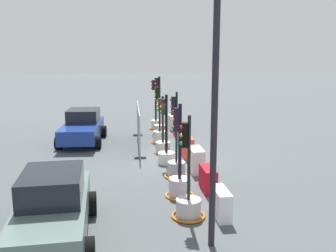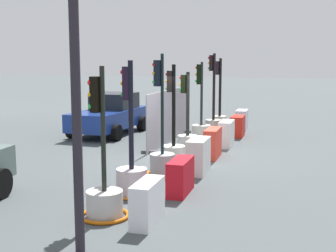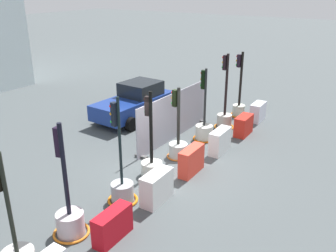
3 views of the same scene
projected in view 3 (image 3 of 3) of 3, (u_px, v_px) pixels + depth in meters
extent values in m
plane|color=#494F51|center=(170.00, 166.00, 12.62)|extent=(120.00, 120.00, 0.00)
cylinder|color=black|center=(8.00, 205.00, 7.41)|extent=(0.09, 0.09, 2.36)
cylinder|color=silver|center=(71.00, 224.00, 9.13)|extent=(0.69, 0.69, 0.60)
cylinder|color=black|center=(64.00, 170.00, 8.59)|extent=(0.11, 0.11, 2.38)
cube|color=black|center=(58.00, 142.00, 8.42)|extent=(0.18, 0.16, 0.72)
sphere|color=red|center=(55.00, 131.00, 8.38)|extent=(0.10, 0.10, 0.10)
sphere|color=orange|center=(57.00, 141.00, 8.47)|extent=(0.10, 0.10, 0.10)
sphere|color=green|center=(58.00, 150.00, 8.56)|extent=(0.10, 0.10, 0.10)
torus|color=orange|center=(72.00, 232.00, 9.23)|extent=(0.92, 0.92, 0.06)
cylinder|color=#AAAAAF|center=(122.00, 192.00, 10.51)|extent=(0.65, 0.65, 0.57)
cylinder|color=black|center=(120.00, 142.00, 9.94)|extent=(0.08, 0.08, 2.56)
cube|color=black|center=(114.00, 114.00, 9.69)|extent=(0.18, 0.18, 0.66)
sphere|color=red|center=(111.00, 106.00, 9.64)|extent=(0.09, 0.09, 0.09)
sphere|color=orange|center=(111.00, 114.00, 9.72)|extent=(0.09, 0.09, 0.09)
sphere|color=green|center=(112.00, 122.00, 9.80)|extent=(0.09, 0.09, 0.09)
torus|color=orange|center=(123.00, 200.00, 10.60)|extent=(0.88, 0.88, 0.08)
cylinder|color=silver|center=(152.00, 169.00, 11.96)|extent=(0.69, 0.69, 0.46)
cylinder|color=black|center=(151.00, 128.00, 11.45)|extent=(0.11, 0.11, 2.38)
cube|color=black|center=(148.00, 106.00, 11.27)|extent=(0.16, 0.17, 0.62)
sphere|color=red|center=(145.00, 99.00, 11.25)|extent=(0.09, 0.09, 0.09)
sphere|color=orange|center=(146.00, 105.00, 11.33)|extent=(0.09, 0.09, 0.09)
sphere|color=green|center=(146.00, 112.00, 11.40)|extent=(0.09, 0.09, 0.09)
cylinder|color=silver|center=(178.00, 150.00, 13.22)|extent=(0.67, 0.67, 0.51)
cylinder|color=black|center=(179.00, 117.00, 12.75)|extent=(0.11, 0.11, 2.07)
cube|color=black|center=(175.00, 98.00, 12.57)|extent=(0.18, 0.17, 0.59)
sphere|color=red|center=(173.00, 92.00, 12.55)|extent=(0.10, 0.10, 0.10)
sphere|color=orange|center=(173.00, 98.00, 12.62)|extent=(0.10, 0.10, 0.10)
sphere|color=green|center=(173.00, 103.00, 12.69)|extent=(0.10, 0.10, 0.10)
torus|color=orange|center=(178.00, 156.00, 13.30)|extent=(0.82, 0.82, 0.05)
cylinder|color=silver|center=(204.00, 132.00, 14.70)|extent=(0.68, 0.68, 0.59)
cylinder|color=black|center=(205.00, 98.00, 14.18)|extent=(0.09, 0.09, 2.29)
cube|color=black|center=(203.00, 80.00, 14.00)|extent=(0.18, 0.17, 0.72)
sphere|color=red|center=(202.00, 73.00, 13.96)|extent=(0.10, 0.10, 0.10)
sphere|color=orange|center=(202.00, 79.00, 14.05)|extent=(0.10, 0.10, 0.10)
sphere|color=green|center=(201.00, 85.00, 14.14)|extent=(0.10, 0.10, 0.10)
torus|color=orange|center=(204.00, 138.00, 14.80)|extent=(0.87, 0.87, 0.06)
cylinder|color=beige|center=(224.00, 121.00, 15.92)|extent=(0.64, 0.64, 0.59)
cylinder|color=black|center=(226.00, 85.00, 15.33)|extent=(0.11, 0.11, 2.62)
cube|color=black|center=(225.00, 63.00, 15.05)|extent=(0.18, 0.14, 0.61)
sphere|color=red|center=(223.00, 57.00, 15.02)|extent=(0.11, 0.11, 0.11)
sphere|color=orange|center=(223.00, 62.00, 15.09)|extent=(0.11, 0.11, 0.11)
sphere|color=green|center=(223.00, 67.00, 15.16)|extent=(0.11, 0.11, 0.11)
torus|color=orange|center=(224.00, 127.00, 16.01)|extent=(0.87, 0.87, 0.06)
cylinder|color=silver|center=(239.00, 110.00, 17.33)|extent=(0.57, 0.57, 0.53)
cylinder|color=black|center=(241.00, 79.00, 16.78)|extent=(0.12, 0.12, 2.50)
cube|color=black|center=(239.00, 61.00, 16.53)|extent=(0.19, 0.18, 0.58)
sphere|color=red|center=(237.00, 56.00, 16.50)|extent=(0.11, 0.11, 0.11)
sphere|color=orange|center=(237.00, 61.00, 16.57)|extent=(0.11, 0.11, 0.11)
sphere|color=green|center=(237.00, 65.00, 16.64)|extent=(0.11, 0.11, 0.11)
torus|color=orange|center=(238.00, 115.00, 17.41)|extent=(0.80, 0.80, 0.07)
cube|color=red|center=(113.00, 225.00, 8.92)|extent=(1.13, 0.43, 0.78)
cube|color=silver|center=(157.00, 187.00, 10.44)|extent=(1.11, 0.50, 0.92)
cube|color=red|center=(191.00, 161.00, 12.02)|extent=(1.15, 0.41, 0.90)
cube|color=silver|center=(220.00, 141.00, 13.53)|extent=(1.14, 0.45, 0.88)
cube|color=red|center=(244.00, 125.00, 15.12)|extent=(1.05, 0.50, 0.81)
cube|color=silver|center=(258.00, 112.00, 16.65)|extent=(0.99, 0.48, 0.84)
cube|color=navy|center=(134.00, 105.00, 16.86)|extent=(4.14, 1.88, 0.69)
cube|color=black|center=(141.00, 89.00, 17.03)|extent=(1.72, 1.58, 0.63)
cylinder|color=black|center=(131.00, 124.00, 15.53)|extent=(0.62, 0.30, 0.61)
cylinder|color=black|center=(100.00, 116.00, 16.52)|extent=(0.62, 0.30, 0.61)
cylinder|color=black|center=(166.00, 109.00, 17.44)|extent=(0.62, 0.30, 0.61)
cylinder|color=black|center=(136.00, 102.00, 18.44)|extent=(0.62, 0.30, 0.61)
cube|color=#9C9BA9|center=(174.00, 116.00, 14.60)|extent=(4.88, 0.04, 1.90)
cube|color=#4C4C4C|center=(141.00, 157.00, 13.22)|extent=(0.16, 0.50, 0.10)
cube|color=#4C4C4C|center=(200.00, 121.00, 16.63)|extent=(0.16, 0.50, 0.10)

